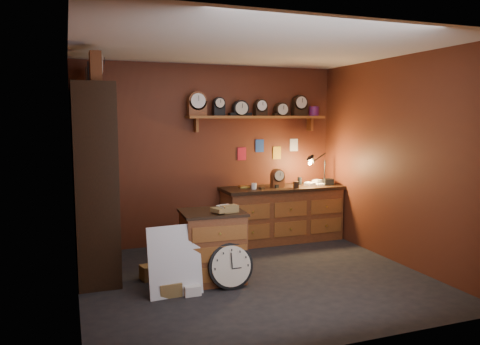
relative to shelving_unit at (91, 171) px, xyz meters
The scene contains 11 objects.
floor 2.40m from the shelving_unit, 28.68° to the right, with size 4.00×4.00×0.00m, color black.
room_shell 2.09m from the shelving_unit, 25.39° to the right, with size 4.02×3.62×2.71m.
shelving_unit is the anchor object (origin of this frame).
workbench 2.99m from the shelving_unit, ahead, with size 1.90×0.66×1.36m.
low_cabinet 1.76m from the shelving_unit, 34.01° to the right, with size 0.75×0.64×0.92m.
big_round_clock 2.10m from the shelving_unit, 40.11° to the right, with size 0.52×0.17×0.52m.
white_panel 1.89m from the shelving_unit, 56.38° to the right, with size 0.59×0.03×0.78m, color silver.
mini_fridge 2.03m from the shelving_unit, 13.55° to the left, with size 0.61×0.63×0.50m.
floor_box_a 1.80m from the shelving_unit, 58.16° to the right, with size 0.24×0.20×0.15m, color olive.
floor_box_b 1.94m from the shelving_unit, 51.61° to the right, with size 0.18×0.21×0.11m, color white.
floor_box_c 1.44m from the shelving_unit, 43.33° to the right, with size 0.23×0.19×0.17m, color olive.
Camera 1 is at (-2.05, -5.02, 1.91)m, focal length 35.00 mm.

